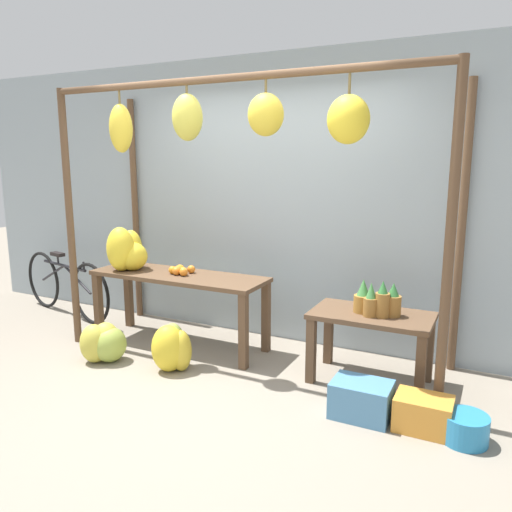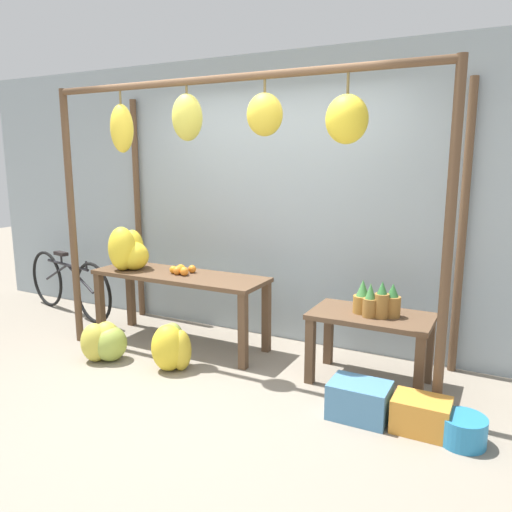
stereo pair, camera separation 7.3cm
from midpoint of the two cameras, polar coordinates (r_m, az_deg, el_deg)
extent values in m
plane|color=gray|center=(4.07, -7.31, -15.50)|extent=(20.00, 20.00, 0.00)
cube|color=#99A8B2|center=(4.97, 2.01, 6.31)|extent=(8.00, 0.08, 2.80)
cylinder|color=brown|center=(5.16, -20.88, 3.79)|extent=(0.07, 0.07, 2.45)
cylinder|color=brown|center=(3.53, 20.68, 0.74)|extent=(0.07, 0.07, 2.45)
cylinder|color=brown|center=(5.84, -13.99, 4.96)|extent=(0.07, 0.07, 2.45)
cylinder|color=brown|center=(4.47, 21.99, 2.70)|extent=(0.07, 0.07, 2.45)
cylinder|color=brown|center=(4.07, -4.39, 19.57)|extent=(3.44, 0.06, 0.06)
cylinder|color=brown|center=(4.67, -15.80, 17.07)|extent=(0.02, 0.02, 0.11)
ellipsoid|color=gold|center=(4.64, -15.63, 13.87)|extent=(0.21, 0.19, 0.41)
cylinder|color=brown|center=(4.24, -8.45, 18.32)|extent=(0.02, 0.02, 0.06)
ellipsoid|color=gold|center=(4.22, -8.36, 15.40)|extent=(0.26, 0.23, 0.37)
cylinder|color=brown|center=(3.89, 0.57, 18.86)|extent=(0.02, 0.02, 0.09)
ellipsoid|color=gold|center=(3.87, 0.56, 15.85)|extent=(0.28, 0.25, 0.32)
cylinder|color=brown|center=(3.66, 10.06, 18.85)|extent=(0.02, 0.02, 0.14)
ellipsoid|color=yellow|center=(3.63, 9.93, 15.13)|extent=(0.30, 0.27, 0.34)
cube|color=brown|center=(4.88, -9.29, -2.27)|extent=(1.76, 0.56, 0.04)
cube|color=brown|center=(5.33, -17.94, -5.54)|extent=(0.07, 0.07, 0.68)
cube|color=brown|center=(4.37, -1.92, -8.64)|extent=(0.07, 0.07, 0.68)
cube|color=brown|center=(5.65, -14.70, -4.42)|extent=(0.07, 0.07, 0.68)
cube|color=brown|center=(4.75, 0.71, -6.98)|extent=(0.07, 0.07, 0.68)
cube|color=brown|center=(4.15, 12.60, -6.68)|extent=(0.96, 0.55, 0.04)
cube|color=brown|center=(4.16, 5.81, -10.70)|extent=(0.07, 0.07, 0.55)
cube|color=brown|center=(3.97, 17.77, -12.32)|extent=(0.07, 0.07, 0.55)
cube|color=brown|center=(4.56, 7.84, -8.77)|extent=(0.07, 0.07, 0.55)
cube|color=brown|center=(4.38, 18.70, -10.11)|extent=(0.07, 0.07, 0.55)
ellipsoid|color=yellow|center=(5.11, -14.33, -0.03)|extent=(0.38, 0.36, 0.28)
ellipsoid|color=yellow|center=(5.20, -14.46, 0.77)|extent=(0.33, 0.33, 0.39)
ellipsoid|color=gold|center=(5.18, -14.92, 0.41)|extent=(0.35, 0.35, 0.34)
ellipsoid|color=#9EB247|center=(5.19, -15.24, 0.45)|extent=(0.35, 0.35, 0.35)
ellipsoid|color=yellow|center=(5.09, -15.62, 0.76)|extent=(0.34, 0.32, 0.44)
sphere|color=orange|center=(4.77, -8.70, -1.81)|extent=(0.08, 0.08, 0.08)
sphere|color=orange|center=(4.85, -9.29, -1.59)|extent=(0.09, 0.09, 0.09)
sphere|color=orange|center=(4.88, -7.83, -1.51)|extent=(0.08, 0.08, 0.08)
sphere|color=orange|center=(4.82, -9.50, -1.70)|extent=(0.08, 0.08, 0.08)
sphere|color=orange|center=(4.83, -8.75, -1.69)|extent=(0.07, 0.07, 0.07)
sphere|color=orange|center=(4.87, -9.11, -1.50)|extent=(0.09, 0.09, 0.09)
sphere|color=orange|center=(4.88, -9.93, -1.59)|extent=(0.08, 0.08, 0.08)
cylinder|color=olive|center=(4.09, 14.86, -5.55)|extent=(0.13, 0.13, 0.16)
cone|color=#337538|center=(4.05, 14.96, -3.72)|extent=(0.09, 0.09, 0.11)
cylinder|color=olive|center=(4.04, 12.45, -5.73)|extent=(0.12, 0.12, 0.15)
cone|color=#428442|center=(4.01, 12.53, -3.85)|extent=(0.08, 0.08, 0.13)
cylinder|color=olive|center=(4.04, 13.72, -5.48)|extent=(0.11, 0.11, 0.19)
cone|color=#337538|center=(4.00, 13.82, -3.47)|extent=(0.08, 0.08, 0.10)
cylinder|color=#A3702D|center=(4.13, 11.60, -5.37)|extent=(0.15, 0.15, 0.14)
cone|color=#428442|center=(4.10, 11.68, -3.52)|extent=(0.10, 0.10, 0.13)
ellipsoid|color=#9EB247|center=(4.77, -16.79, -9.66)|extent=(0.40, 0.40, 0.32)
ellipsoid|color=gold|center=(4.80, -17.18, -9.33)|extent=(0.34, 0.33, 0.36)
ellipsoid|color=gold|center=(4.79, -18.41, -9.47)|extent=(0.32, 0.30, 0.36)
ellipsoid|color=gold|center=(4.43, -9.01, -10.65)|extent=(0.23, 0.24, 0.36)
ellipsoid|color=#9EB247|center=(4.48, -9.94, -10.12)|extent=(0.27, 0.28, 0.41)
ellipsoid|color=yellow|center=(4.44, -10.42, -10.33)|extent=(0.39, 0.38, 0.41)
cube|color=#4C84B2|center=(3.76, 11.39, -15.77)|extent=(0.41, 0.30, 0.26)
cylinder|color=teal|center=(3.67, 22.24, -17.77)|extent=(0.29, 0.29, 0.19)
torus|color=black|center=(6.70, -23.41, -2.50)|extent=(0.69, 0.19, 0.69)
torus|color=black|center=(5.82, -18.72, -4.10)|extent=(0.69, 0.19, 0.69)
cylinder|color=black|center=(6.20, -21.39, -1.03)|extent=(0.86, 0.22, 0.03)
cylinder|color=black|center=(6.45, -22.44, -1.79)|extent=(0.52, 0.14, 0.27)
cylinder|color=black|center=(6.01, -20.10, -2.52)|extent=(0.52, 0.14, 0.27)
cylinder|color=black|center=(6.30, -22.00, -0.43)|extent=(0.02, 0.02, 0.10)
cube|color=black|center=(6.29, -22.04, 0.20)|extent=(0.21, 0.12, 0.04)
cylinder|color=black|center=(5.84, -19.43, -1.10)|extent=(0.02, 0.02, 0.10)
cube|color=orange|center=(3.71, 18.02, -16.75)|extent=(0.37, 0.27, 0.23)
camera|label=1|loc=(0.04, -90.47, -0.09)|focal=35.00mm
camera|label=2|loc=(0.04, 89.53, 0.09)|focal=35.00mm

